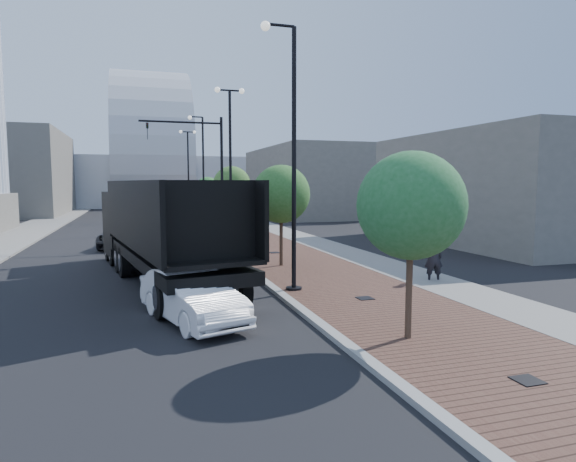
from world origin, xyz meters
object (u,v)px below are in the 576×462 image
object	(u,v)px
dark_car_mid	(124,236)
pedestrian	(433,257)
dump_truck	(151,235)
white_sedan	(192,296)

from	to	relation	value
dark_car_mid	pedestrian	size ratio (longest dim) A/B	2.46
dump_truck	pedestrian	bearing A→B (deg)	-37.12
dump_truck	white_sedan	xyz separation A→B (m)	(0.86, -8.10, -0.93)
dump_truck	white_sedan	world-z (taller)	dump_truck
dump_truck	dark_car_mid	bearing A→B (deg)	88.61
dump_truck	dark_car_mid	world-z (taller)	dump_truck
white_sedan	dark_car_mid	world-z (taller)	white_sedan
white_sedan	pedestrian	bearing A→B (deg)	-1.55
white_sedan	pedestrian	distance (m)	9.91
white_sedan	dark_car_mid	distance (m)	17.41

